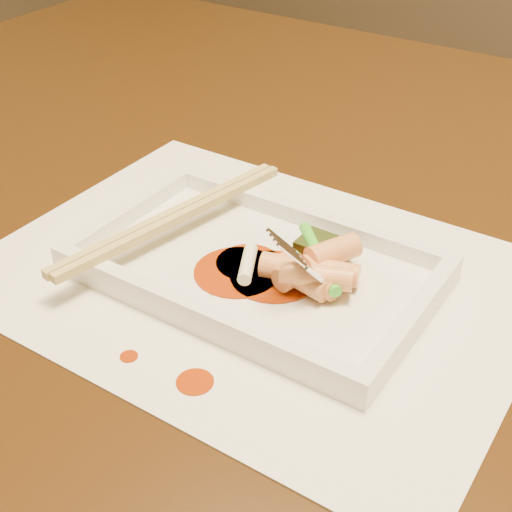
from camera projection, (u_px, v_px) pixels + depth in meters
The scene contains 25 objects.
table at pixel (356, 298), 0.68m from camera, with size 1.40×0.90×0.75m.
placemat at pixel (256, 276), 0.54m from camera, with size 0.40×0.30×0.00m, color white.
sauce_splatter_a at pixel (195, 382), 0.44m from camera, with size 0.02×0.02×0.00m, color #982C04.
sauce_splatter_b at pixel (129, 356), 0.46m from camera, with size 0.01×0.01×0.00m, color #982C04.
plate_base at pixel (256, 271), 0.53m from camera, with size 0.26×0.16×0.01m, color white.
plate_rim_far at pixel (306, 216), 0.58m from camera, with size 0.26×0.01×0.01m, color white.
plate_rim_near at pixel (195, 312), 0.48m from camera, with size 0.26×0.01×0.01m, color white.
plate_rim_left at pixel (130, 212), 0.58m from camera, with size 0.01×0.14×0.01m, color white.
plate_rim_right at pixel (412, 318), 0.47m from camera, with size 0.01×0.14×0.01m, color white.
veg_piece at pixel (324, 248), 0.54m from camera, with size 0.04×0.03×0.01m, color black.
scallion_white at pixel (248, 264), 0.51m from camera, with size 0.01×0.01×0.04m, color #EAEACC.
scallion_green at pixel (319, 258), 0.52m from camera, with size 0.01×0.01×0.09m, color green.
chopstick_a at pixel (169, 216), 0.56m from camera, with size 0.01×0.22×0.01m, color tan.
chopstick_b at pixel (177, 219), 0.55m from camera, with size 0.01×0.22×0.01m, color tan.
fork at pixel (359, 196), 0.47m from camera, with size 0.09×0.10×0.14m, color silver, non-canonical shape.
sauce_blob_0 at pixel (248, 263), 0.53m from camera, with size 0.05×0.05×0.00m, color #982C04.
sauce_blob_1 at pixel (274, 276), 0.52m from camera, with size 0.07×0.07×0.00m, color #982C04.
sauce_blob_2 at pixel (237, 272), 0.53m from camera, with size 0.06×0.06×0.00m, color #982C04.
rice_cake_0 at pixel (308, 275), 0.51m from camera, with size 0.02×0.02×0.05m, color #E8AF6C.
rice_cake_1 at pixel (287, 268), 0.51m from camera, with size 0.02×0.02×0.04m, color #E8AF6C.
rice_cake_2 at pixel (333, 252), 0.52m from camera, with size 0.02×0.02×0.04m, color #E8AF6C.
rice_cake_3 at pixel (303, 280), 0.50m from camera, with size 0.02×0.02×0.04m, color #E8AF6C.
rice_cake_4 at pixel (329, 272), 0.51m from camera, with size 0.02×0.02×0.04m, color #E8AF6C.
rice_cake_5 at pixel (317, 276), 0.49m from camera, with size 0.02×0.02×0.05m, color #E8AF6C.
rice_cake_6 at pixel (302, 270), 0.51m from camera, with size 0.02×0.02×0.04m, color #E8AF6C.
Camera 1 is at (0.21, -0.50, 1.07)m, focal length 50.00 mm.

